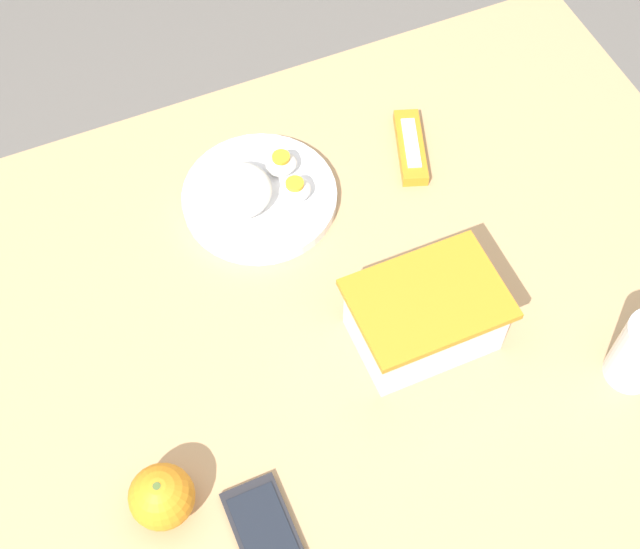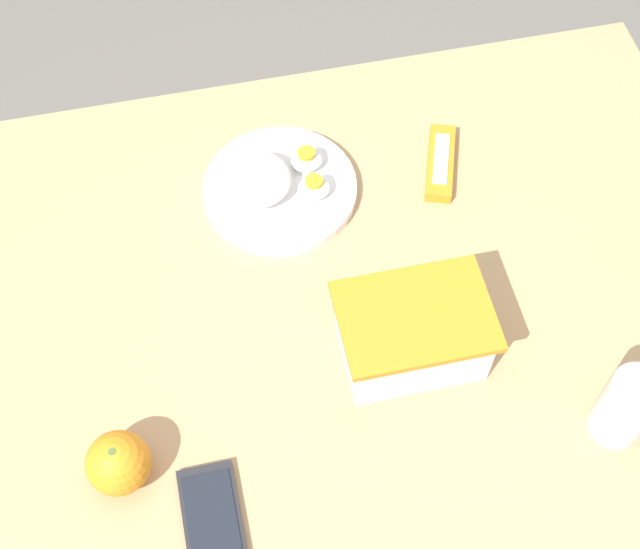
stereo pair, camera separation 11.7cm
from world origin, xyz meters
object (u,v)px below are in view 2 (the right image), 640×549
rice_plate (275,185)px  candy_bar (440,163)px  drinking_glass (626,407)px  orange_fruit (118,463)px  cell_phone (213,526)px  food_container (412,336)px

rice_plate → candy_bar: bearing=179.4°
rice_plate → drinking_glass: size_ratio=1.98×
orange_fruit → cell_phone: size_ratio=0.53×
food_container → drinking_glass: size_ratio=1.68×
orange_fruit → rice_plate: bearing=-124.6°
rice_plate → cell_phone: (0.16, 0.46, -0.02)m
food_container → drinking_glass: (-0.22, 0.15, 0.01)m
rice_plate → drinking_glass: bearing=127.9°
cell_phone → drinking_glass: bearing=-177.7°
rice_plate → candy_bar: rice_plate is taller
rice_plate → candy_bar: (-0.24, 0.00, -0.01)m
cell_phone → rice_plate: bearing=-109.4°
orange_fruit → drinking_glass: drinking_glass is taller
orange_fruit → rice_plate: orange_fruit is taller
candy_bar → drinking_glass: drinking_glass is taller
drinking_glass → orange_fruit: bearing=-6.3°
drinking_glass → rice_plate: bearing=-52.1°
food_container → cell_phone: 0.33m
food_container → cell_phone: size_ratio=1.28×
orange_fruit → food_container: bearing=-167.2°
food_container → orange_fruit: bearing=12.8°
orange_fruit → candy_bar: 0.62m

